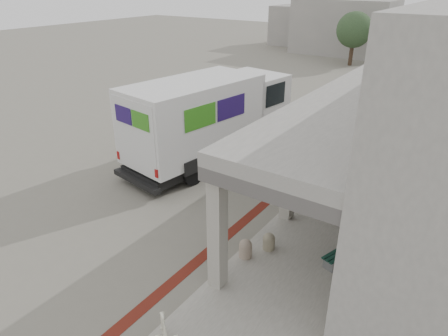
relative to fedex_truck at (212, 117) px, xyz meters
The scene contains 11 objects.
ground 4.81m from the fedex_truck, 47.20° to the right, with size 120.00×120.00×0.00m, color slate.
bike_lane_stripe 4.61m from the fedex_truck, 17.02° to the right, with size 0.35×40.00×0.01m, color #5D1B12.
sidewalk 7.92m from the fedex_truck, 24.75° to the right, with size 4.40×28.00×0.12m, color gray.
distant_backdrop 32.68m from the fedex_truck, 89.76° to the left, with size 28.00×10.00×6.50m.
tree_left 24.89m from the fedex_truck, 94.66° to the left, with size 3.20×3.20×4.80m.
tree_mid 27.27m from the fedex_truck, 79.47° to the left, with size 3.20×3.20×4.80m.
fedex_truck is the anchor object (origin of this frame).
bench 8.60m from the fedex_truck, 27.38° to the right, with size 0.85×1.68×0.39m.
bollard_near 7.54m from the fedex_truck, 46.42° to the right, with size 0.38×0.38×0.57m.
bollard_far 7.33m from the fedex_truck, 40.30° to the right, with size 0.36×0.36×0.53m.
utility_cabinet 7.42m from the fedex_truck, ahead, with size 0.49×0.65×1.08m, color slate.
Camera 1 is at (6.92, -10.19, 7.44)m, focal length 32.00 mm.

